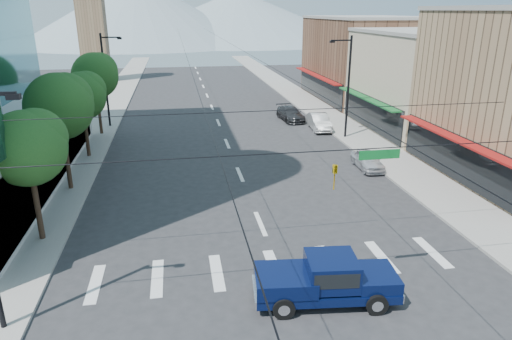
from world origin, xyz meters
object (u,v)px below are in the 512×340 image
at_px(pickup_truck, 325,279).
at_px(parked_car_far, 290,114).
at_px(parked_car_mid, 319,122).
at_px(pedestrian, 344,264).
at_px(parked_car_near, 368,160).

distance_m(pickup_truck, parked_car_far, 31.68).
bearing_deg(parked_car_far, pickup_truck, -107.02).
distance_m(parked_car_mid, parked_car_far, 4.66).
bearing_deg(pedestrian, parked_car_far, -26.69).
distance_m(pedestrian, parked_car_far, 30.24).
xyz_separation_m(pickup_truck, parked_car_far, (6.35, 31.03, -0.30)).
height_order(pedestrian, parked_car_mid, pedestrian).
relative_size(pickup_truck, pedestrian, 3.67).
bearing_deg(pickup_truck, parked_car_far, 84.45).
xyz_separation_m(parked_car_near, parked_car_mid, (0.00, 11.75, 0.11)).
distance_m(parked_car_near, parked_car_mid, 11.75).
relative_size(pickup_truck, parked_car_far, 1.21).
bearing_deg(parked_car_far, pedestrian, -105.17).
xyz_separation_m(parked_car_near, parked_car_far, (-1.80, 16.05, 0.05)).
xyz_separation_m(pedestrian, parked_car_near, (6.90, 13.75, -0.14)).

